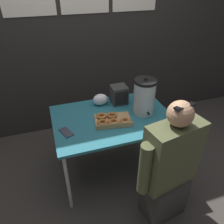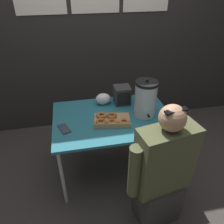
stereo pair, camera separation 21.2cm
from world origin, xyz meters
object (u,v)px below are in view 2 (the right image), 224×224
coffee_urn (146,99)px  space_heater (122,95)px  person_seated (162,174)px  donut_box (111,120)px  cell_phone (64,129)px

coffee_urn → space_heater: size_ratio=1.99×
space_heater → person_seated: bearing=-82.2°
donut_box → cell_phone: (-0.44, -0.03, -0.02)m
donut_box → space_heater: space_heater is taller
coffee_urn → person_seated: 0.72m
cell_phone → person_seated: (0.75, -0.54, -0.16)m
cell_phone → donut_box: bearing=-17.3°
coffee_urn → cell_phone: coffee_urn is taller
cell_phone → space_heater: size_ratio=0.88×
cell_phone → person_seated: person_seated is taller
space_heater → person_seated: person_seated is taller
person_seated → space_heater: bearing=-92.3°
coffee_urn → space_heater: (-0.17, 0.26, -0.08)m
cell_phone → person_seated: 0.94m
coffee_urn → space_heater: bearing=122.8°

